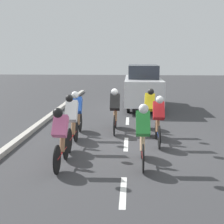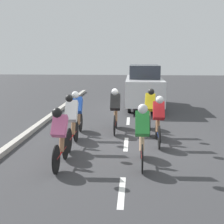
{
  "view_description": "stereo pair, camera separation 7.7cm",
  "coord_description": "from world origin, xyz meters",
  "views": [
    {
      "loc": [
        -0.13,
        8.9,
        2.59
      ],
      "look_at": [
        0.41,
        0.13,
        0.95
      ],
      "focal_mm": 50.0,
      "sensor_mm": 36.0,
      "label": 1
    },
    {
      "loc": [
        -0.21,
        8.9,
        2.59
      ],
      "look_at": [
        0.41,
        0.13,
        0.95
      ],
      "focal_mm": 50.0,
      "sensor_mm": 36.0,
      "label": 2
    }
  ],
  "objects": [
    {
      "name": "ground_plane",
      "position": [
        0.0,
        0.0,
        0.0
      ],
      "size": [
        60.0,
        60.0,
        0.0
      ],
      "primitive_type": "plane",
      "color": "#38383A"
    },
    {
      "name": "lane_stripe_near",
      "position": [
        0.0,
        3.33,
        0.0
      ],
      "size": [
        0.12,
        1.4,
        0.01
      ],
      "primitive_type": "cube",
      "color": "white",
      "rests_on": "ground"
    },
    {
      "name": "lane_stripe_mid",
      "position": [
        0.0,
        0.13,
        0.0
      ],
      "size": [
        0.12,
        1.4,
        0.01
      ],
      "primitive_type": "cube",
      "color": "white",
      "rests_on": "ground"
    },
    {
      "name": "lane_stripe_far",
      "position": [
        0.0,
        -3.07,
        0.0
      ],
      "size": [
        0.12,
        1.4,
        0.01
      ],
      "primitive_type": "cube",
      "color": "white",
      "rests_on": "ground"
    },
    {
      "name": "curb",
      "position": [
        3.2,
        0.13,
        0.07
      ],
      "size": [
        0.2,
        24.74,
        0.14
      ],
      "primitive_type": "cube",
      "color": "#B7B2A8",
      "rests_on": "ground"
    },
    {
      "name": "cyclist_pink",
      "position": [
        1.46,
        2.12,
        0.76
      ],
      "size": [
        0.33,
        1.61,
        1.45
      ],
      "color": "black",
      "rests_on": "ground"
    },
    {
      "name": "cyclist_white",
      "position": [
        1.5,
        0.56,
        0.8
      ],
      "size": [
        0.33,
        1.67,
        1.53
      ],
      "color": "black",
      "rests_on": "ground"
    },
    {
      "name": "cyclist_red",
      "position": [
        -0.92,
        0.09,
        0.76
      ],
      "size": [
        0.32,
        1.67,
        1.46
      ],
      "color": "black",
      "rests_on": "ground"
    },
    {
      "name": "cyclist_blue",
      "position": [
        1.58,
        -0.69,
        0.77
      ],
      "size": [
        0.33,
        1.64,
        1.47
      ],
      "color": "black",
      "rests_on": "ground"
    },
    {
      "name": "cyclist_yellow",
      "position": [
        -0.73,
        -1.24,
        0.78
      ],
      "size": [
        0.36,
        1.64,
        1.51
      ],
      "color": "black",
      "rests_on": "ground"
    },
    {
      "name": "cyclist_black",
      "position": [
        0.4,
        -1.26,
        0.78
      ],
      "size": [
        0.32,
        1.71,
        1.5
      ],
      "color": "black",
      "rests_on": "ground"
    },
    {
      "name": "cyclist_green",
      "position": [
        -0.41,
        1.91,
        0.8
      ],
      "size": [
        0.32,
        1.63,
        1.52
      ],
      "color": "black",
      "rests_on": "ground"
    },
    {
      "name": "support_car",
      "position": [
        -0.69,
        -6.28,
        1.04
      ],
      "size": [
        1.7,
        4.45,
        2.06
      ],
      "color": "black",
      "rests_on": "ground"
    }
  ]
}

